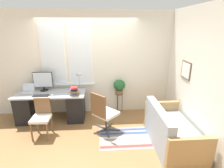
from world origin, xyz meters
name	(u,v)px	position (x,y,z in m)	size (l,w,h in m)	color
ground_plane	(89,125)	(0.00, 0.00, 0.00)	(14.00, 14.00, 0.00)	olive
wall_back_with_window	(88,64)	(-0.02, 0.77, 1.36)	(9.00, 0.12, 2.70)	white
wall_right_with_picture	(183,70)	(2.21, 0.00, 1.35)	(0.08, 9.00, 2.70)	white
desk	(52,106)	(-0.95, 0.34, 0.38)	(1.72, 0.69, 0.73)	#9EA3A8
laptop	(28,91)	(-1.51, 0.42, 0.77)	(0.30, 0.27, 0.21)	#B7B7BC
monitor	(43,81)	(-1.15, 0.54, 0.98)	(0.48, 0.19, 0.49)	black
keyboard	(41,96)	(-1.11, 0.16, 0.74)	(0.36, 0.13, 0.02)	black
mouse	(52,95)	(-0.85, 0.16, 0.74)	(0.04, 0.07, 0.03)	silver
desk_lamp	(79,77)	(-0.22, 0.42, 1.11)	(0.14, 0.14, 0.49)	#ADADB2
book_stack	(74,91)	(-0.33, 0.17, 0.83)	(0.22, 0.19, 0.21)	olive
desk_chair_wooden	(42,116)	(-0.98, -0.34, 0.46)	(0.39, 0.40, 0.82)	brown
office_chair_swivel	(103,112)	(0.36, -0.32, 0.49)	(0.66, 0.66, 0.96)	#47474C
couch_loveseat	(171,132)	(1.68, -0.86, 0.28)	(0.78, 1.48, 0.81)	#9EA8B2
plant_stand	(119,96)	(0.81, 0.62, 0.47)	(0.21, 0.21, 0.56)	#333338
potted_plant	(119,86)	(0.81, 0.62, 0.78)	(0.32, 0.32, 0.39)	brown
floor_rug_striped	(132,137)	(0.97, -0.58, 0.00)	(1.43, 0.82, 0.01)	gray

